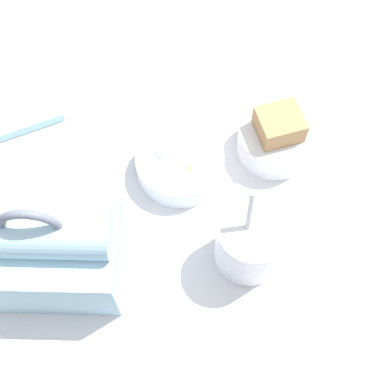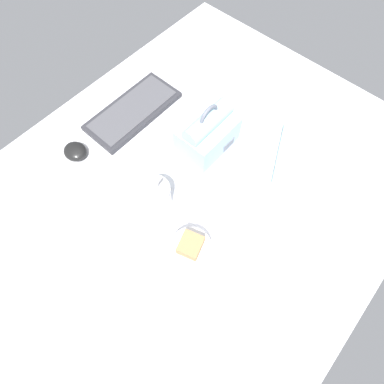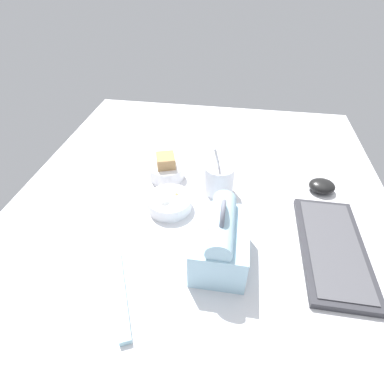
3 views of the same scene
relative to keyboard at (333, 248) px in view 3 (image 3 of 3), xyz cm
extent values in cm
cube|color=silver|center=(-8.34, -34.21, -2.02)|extent=(140.00, 110.00, 2.00)
cube|color=#2D2D33|center=(0.00, 0.00, -0.12)|extent=(32.78, 14.97, 1.80)
cube|color=#47474C|center=(0.00, 0.00, 0.93)|extent=(30.15, 12.28, 0.30)
cube|color=#9EC6DB|center=(6.57, -27.17, 4.03)|extent=(17.80, 12.34, 10.10)
cylinder|color=#9EC6DB|center=(6.57, -27.17, 10.61)|extent=(16.91, 5.56, 5.56)
cube|color=slate|center=(9.68, -33.43, 1.76)|extent=(4.98, 0.30, 3.03)
torus|color=slate|center=(6.57, -27.17, 13.11)|extent=(7.23, 1.00, 7.23)
cylinder|color=silver|center=(-18.41, -29.50, 3.57)|extent=(8.69, 8.69, 9.18)
cylinder|color=olive|center=(-18.41, -29.50, 7.86)|extent=(7.65, 7.65, 0.60)
cylinder|color=silver|center=(-17.76, -29.94, 9.15)|extent=(0.70, 3.23, 10.41)
cylinder|color=silver|center=(-22.81, -46.49, 1.31)|extent=(10.99, 10.99, 4.65)
cube|color=#A87F51|center=(-22.81, -46.49, 3.86)|extent=(7.44, 7.09, 6.50)
cylinder|color=silver|center=(-9.06, -42.50, 0.85)|extent=(12.50, 12.50, 3.74)
ellipsoid|color=white|center=(-7.19, -43.44, 2.29)|extent=(3.40, 3.40, 4.00)
cone|color=#F4DB84|center=(-10.63, -40.75, 1.88)|extent=(5.65, 5.65, 3.18)
sphere|color=#4C5623|center=(-8.66, -46.29, 1.04)|extent=(1.50, 1.50, 1.50)
sphere|color=#4C5623|center=(-8.14, -45.57, 1.04)|extent=(1.50, 1.50, 1.50)
sphere|color=#4C5623|center=(-8.07, -44.67, 1.04)|extent=(1.50, 1.50, 1.50)
ellipsoid|color=black|center=(-23.51, 1.20, 0.80)|extent=(6.64, 7.68, 3.63)
cube|color=#99C6D6|center=(19.35, -47.28, -0.22)|extent=(21.13, 11.45, 1.60)
camera|label=1|loc=(-11.68, -4.40, 66.99)|focal=50.00mm
camera|label=2|loc=(-37.79, -60.25, 79.61)|focal=28.00mm
camera|label=3|loc=(51.57, -26.59, 57.43)|focal=28.00mm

